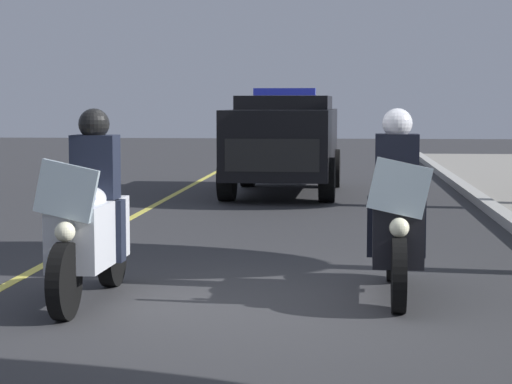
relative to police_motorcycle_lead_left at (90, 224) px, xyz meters
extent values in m
plane|color=#333335|center=(-0.01, 1.39, -0.70)|extent=(80.00, 80.00, 0.00)
cylinder|color=black|center=(0.76, -0.02, -0.38)|extent=(0.64, 0.13, 0.64)
cylinder|color=black|center=(-0.74, 0.02, -0.38)|extent=(0.64, 0.15, 0.64)
cube|color=silver|center=(0.03, 0.00, -0.08)|extent=(1.21, 0.47, 0.56)
ellipsoid|color=silver|center=(0.08, 0.00, 0.22)|extent=(0.57, 0.33, 0.24)
cube|color=silver|center=(0.66, -0.02, 0.35)|extent=(0.07, 0.56, 0.53)
sphere|color=#F9F4CC|center=(0.72, -0.02, 0.02)|extent=(0.17, 0.17, 0.17)
sphere|color=red|center=(0.53, -0.17, 0.28)|extent=(0.09, 0.09, 0.09)
sphere|color=#1933F2|center=(0.54, 0.15, 0.28)|extent=(0.09, 0.09, 0.09)
cube|color=black|center=(-0.20, 0.00, 0.48)|extent=(0.29, 0.41, 0.60)
cube|color=black|center=(-0.13, 0.20, -0.08)|extent=(0.18, 0.14, 0.56)
cube|color=black|center=(-0.14, -0.20, -0.08)|extent=(0.18, 0.14, 0.56)
sphere|color=black|center=(-0.18, 0.00, 0.88)|extent=(0.28, 0.28, 0.28)
cylinder|color=black|center=(0.24, 2.71, -0.38)|extent=(0.64, 0.13, 0.64)
cylinder|color=black|center=(-1.26, 2.75, -0.38)|extent=(0.64, 0.15, 0.64)
cube|color=black|center=(-0.49, 2.73, -0.08)|extent=(1.21, 0.47, 0.56)
ellipsoid|color=black|center=(-0.44, 2.73, 0.22)|extent=(0.57, 0.33, 0.24)
cube|color=silver|center=(0.14, 2.72, 0.35)|extent=(0.07, 0.56, 0.53)
sphere|color=#F9F4CC|center=(0.20, 2.71, 0.02)|extent=(0.17, 0.17, 0.17)
sphere|color=red|center=(0.01, 2.56, 0.28)|extent=(0.09, 0.09, 0.09)
sphere|color=#1933F2|center=(0.02, 2.88, 0.28)|extent=(0.09, 0.09, 0.09)
cube|color=black|center=(-0.72, 2.74, 0.48)|extent=(0.29, 0.41, 0.60)
cube|color=black|center=(-0.65, 2.93, -0.08)|extent=(0.18, 0.14, 0.56)
cube|color=black|center=(-0.66, 2.53, -0.08)|extent=(0.18, 0.14, 0.56)
sphere|color=silver|center=(-0.70, 2.74, 0.88)|extent=(0.28, 0.28, 0.28)
cube|color=black|center=(-10.51, 1.08, 0.32)|extent=(4.94, 2.01, 1.24)
cube|color=black|center=(-10.81, 1.09, 1.02)|extent=(2.44, 1.80, 0.36)
cube|color=#2633D8|center=(-10.61, 1.08, 1.28)|extent=(0.31, 1.21, 0.14)
cube|color=black|center=(-8.11, 1.02, 0.18)|extent=(0.16, 1.62, 0.56)
cylinder|color=black|center=(-8.94, 1.94, -0.30)|extent=(0.81, 0.30, 0.80)
cylinder|color=black|center=(-8.98, 0.14, -0.30)|extent=(0.81, 0.30, 0.80)
cylinder|color=black|center=(-12.04, 2.02, -0.30)|extent=(0.81, 0.30, 0.80)
cylinder|color=black|center=(-12.08, 0.22, -0.30)|extent=(0.81, 0.30, 0.80)
camera|label=1|loc=(8.44, 2.25, 1.07)|focal=68.60mm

